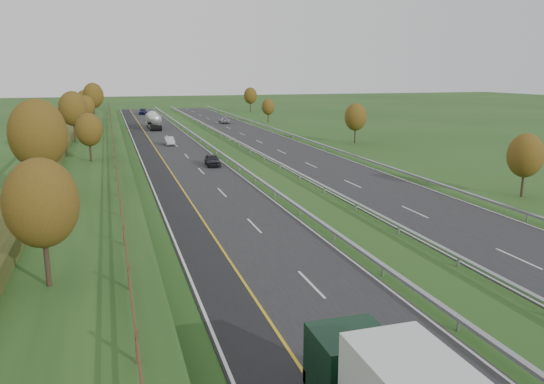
{
  "coord_description": "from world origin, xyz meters",
  "views": [
    {
      "loc": [
        -8.93,
        -14.67,
        11.54
      ],
      "look_at": [
        3.18,
        24.65,
        2.2
      ],
      "focal_mm": 35.0,
      "sensor_mm": 36.0,
      "label": 1
    }
  ],
  "objects_px": {
    "car_silver_mid": "(169,141)",
    "road_tanker": "(154,120)",
    "car_small_far": "(143,112)",
    "car_oncoming": "(224,120)",
    "car_dark_near": "(212,160)"
  },
  "relations": [
    {
      "from": "car_silver_mid",
      "to": "road_tanker",
      "type": "bearing_deg",
      "value": 88.34
    },
    {
      "from": "car_small_far",
      "to": "car_oncoming",
      "type": "xyz_separation_m",
      "value": [
        16.15,
        -32.12,
        -0.11
      ]
    },
    {
      "from": "car_dark_near",
      "to": "car_small_far",
      "type": "distance_m",
      "value": 87.63
    },
    {
      "from": "road_tanker",
      "to": "car_dark_near",
      "type": "distance_m",
      "value": 48.04
    },
    {
      "from": "road_tanker",
      "to": "car_dark_near",
      "type": "xyz_separation_m",
      "value": [
        3.15,
        -47.93,
        -1.1
      ]
    },
    {
      "from": "road_tanker",
      "to": "car_small_far",
      "type": "xyz_separation_m",
      "value": [
        0.36,
        39.66,
        -1.07
      ]
    },
    {
      "from": "car_silver_mid",
      "to": "car_small_far",
      "type": "relative_size",
      "value": 0.75
    },
    {
      "from": "car_small_far",
      "to": "car_oncoming",
      "type": "distance_m",
      "value": 35.95
    },
    {
      "from": "car_oncoming",
      "to": "car_silver_mid",
      "type": "bearing_deg",
      "value": 68.71
    },
    {
      "from": "road_tanker",
      "to": "car_silver_mid",
      "type": "relative_size",
      "value": 2.86
    },
    {
      "from": "road_tanker",
      "to": "car_oncoming",
      "type": "bearing_deg",
      "value": 24.52
    },
    {
      "from": "road_tanker",
      "to": "car_small_far",
      "type": "relative_size",
      "value": 2.15
    },
    {
      "from": "road_tanker",
      "to": "car_oncoming",
      "type": "xyz_separation_m",
      "value": [
        16.51,
        7.53,
        -1.17
      ]
    },
    {
      "from": "car_silver_mid",
      "to": "car_small_far",
      "type": "height_order",
      "value": "car_small_far"
    },
    {
      "from": "car_dark_near",
      "to": "car_small_far",
      "type": "xyz_separation_m",
      "value": [
        -2.78,
        87.58,
        0.04
      ]
    }
  ]
}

